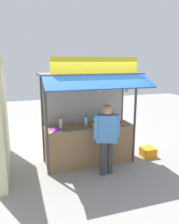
{
  "coord_description": "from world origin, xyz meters",
  "views": [
    {
      "loc": [
        -1.64,
        -4.99,
        2.51
      ],
      "look_at": [
        0.0,
        0.0,
        1.32
      ],
      "focal_mm": 35.91,
      "sensor_mm": 36.0,
      "label": 1
    }
  ],
  "objects": [
    {
      "name": "banana_bunch_leftmost",
      "position": [
        -0.64,
        -0.39,
        1.95
      ],
      "size": [
        0.11,
        0.1,
        0.25
      ],
      "color": "#332D23"
    },
    {
      "name": "plastic_crate",
      "position": [
        1.61,
        -0.13,
        0.12
      ],
      "size": [
        0.36,
        0.36,
        0.25
      ],
      "primitive_type": "cube",
      "rotation": [
        0.0,
        0.0,
        -0.03
      ],
      "color": "orange",
      "rests_on": "ground"
    },
    {
      "name": "water_bottle_mid_left",
      "position": [
        0.64,
        0.04,
        1.09
      ],
      "size": [
        0.08,
        0.08,
        0.27
      ],
      "color": "silver",
      "rests_on": "stall_counter"
    },
    {
      "name": "magazine_stack_front_right",
      "position": [
        0.76,
        -0.12,
        0.99
      ],
      "size": [
        0.21,
        0.26,
        0.05
      ],
      "color": "blue",
      "rests_on": "stall_counter"
    },
    {
      "name": "magazine_stack_front_left",
      "position": [
        -0.85,
        -0.17,
        0.99
      ],
      "size": [
        0.26,
        0.33,
        0.04
      ],
      "color": "yellow",
      "rests_on": "stall_counter"
    },
    {
      "name": "water_bottle_far_left",
      "position": [
        0.56,
        0.19,
        1.08
      ],
      "size": [
        0.07,
        0.07,
        0.24
      ],
      "color": "silver",
      "rests_on": "stall_counter"
    },
    {
      "name": "water_bottle_right",
      "position": [
        -0.07,
        0.07,
        1.09
      ],
      "size": [
        0.07,
        0.07,
        0.25
      ],
      "color": "silver",
      "rests_on": "stall_counter"
    },
    {
      "name": "water_bottle_rear_center",
      "position": [
        0.82,
        0.14,
        1.07
      ],
      "size": [
        0.06,
        0.06,
        0.22
      ],
      "color": "silver",
      "rests_on": "stall_counter"
    },
    {
      "name": "neighbour_wall",
      "position": [
        -2.02,
        0.3,
        1.31
      ],
      "size": [
        0.2,
        2.4,
        2.62
      ],
      "primitive_type": "cube",
      "color": "beige",
      "rests_on": "ground"
    },
    {
      "name": "stall_structure",
      "position": [
        0.0,
        0.1,
        1.56
      ],
      "size": [
        2.35,
        1.45,
        2.6
      ],
      "color": "#4C4742",
      "rests_on": "ground"
    },
    {
      "name": "banana_bunch_inner_right",
      "position": [
        0.11,
        -0.39,
        1.92
      ],
      "size": [
        0.11,
        0.11,
        0.28
      ],
      "color": "#332D23"
    },
    {
      "name": "banana_bunch_rightmost",
      "position": [
        0.78,
        -0.39,
        1.89
      ],
      "size": [
        0.1,
        0.1,
        0.32
      ],
      "color": "#332D23"
    },
    {
      "name": "water_bottle_far_right",
      "position": [
        -0.7,
        0.04,
        1.09
      ],
      "size": [
        0.07,
        0.07,
        0.27
      ],
      "color": "silver",
      "rests_on": "stall_counter"
    },
    {
      "name": "vendor_person",
      "position": [
        0.18,
        -0.67,
        0.97
      ],
      "size": [
        0.61,
        0.35,
        1.61
      ],
      "rotation": [
        0.0,
        0.0,
        2.76
      ],
      "color": "#383842",
      "rests_on": "ground"
    },
    {
      "name": "banana_bunch_inner_left",
      "position": [
        0.45,
        -0.39,
        1.94
      ],
      "size": [
        0.1,
        0.1,
        0.26
      ],
      "color": "#332D23"
    },
    {
      "name": "ground_plane",
      "position": [
        0.0,
        0.0,
        0.0
      ],
      "size": [
        20.0,
        20.0,
        0.0
      ],
      "primitive_type": "plane",
      "color": "gray"
    },
    {
      "name": "magazine_stack_center",
      "position": [
        0.16,
        -0.03,
        0.99
      ],
      "size": [
        0.25,
        0.26,
        0.04
      ],
      "color": "white",
      "rests_on": "stall_counter"
    },
    {
      "name": "stall_counter",
      "position": [
        0.0,
        0.0,
        0.48
      ],
      "size": [
        2.15,
        0.59,
        0.97
      ],
      "primitive_type": "cube",
      "color": "olive",
      "rests_on": "ground"
    }
  ]
}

